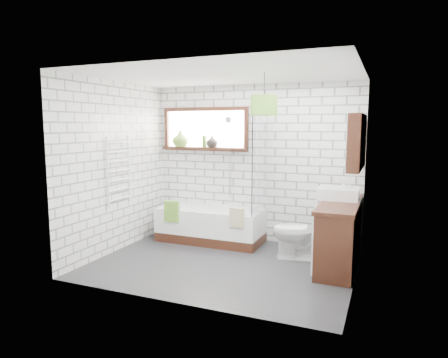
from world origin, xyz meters
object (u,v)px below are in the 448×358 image
at_px(vanity, 340,234).
at_px(toilet, 300,232).
at_px(basin, 339,193).
at_px(bathtub, 211,225).
at_px(pendant, 264,105).

height_order(vanity, toilet, vanity).
relative_size(basin, toilet, 0.69).
distance_m(bathtub, vanity, 2.10).
relative_size(bathtub, pendant, 5.07).
xyz_separation_m(bathtub, vanity, (2.06, -0.39, 0.16)).
bearing_deg(bathtub, basin, -4.30).
bearing_deg(toilet, pendant, -36.54).
relative_size(vanity, pendant, 4.56).
bearing_deg(basin, vanity, -76.09).
bearing_deg(toilet, bathtub, -111.84).
height_order(vanity, pendant, pendant).
xyz_separation_m(vanity, toilet, (-0.54, 0.08, -0.04)).
bearing_deg(bathtub, vanity, -10.80).
bearing_deg(vanity, pendant, -145.40).
bearing_deg(basin, bathtub, 175.70).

